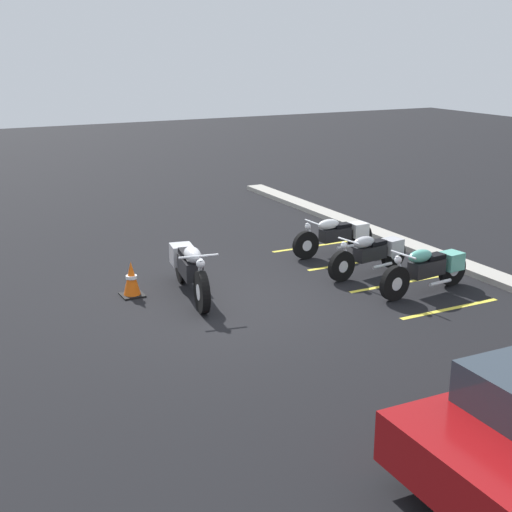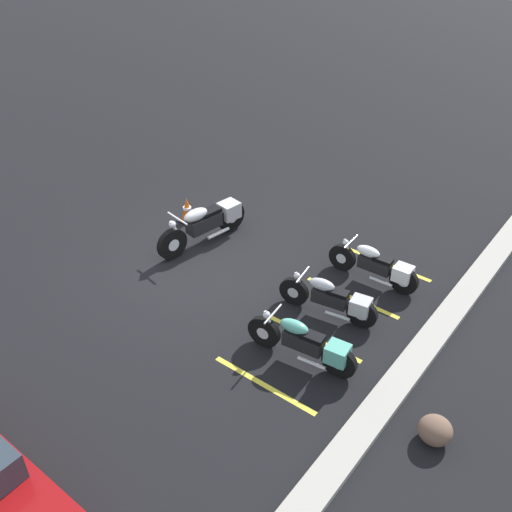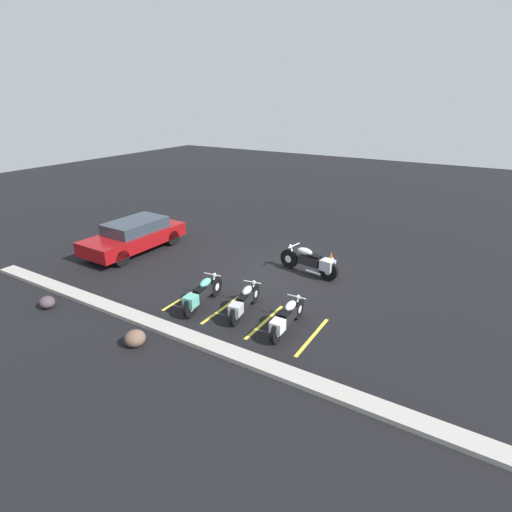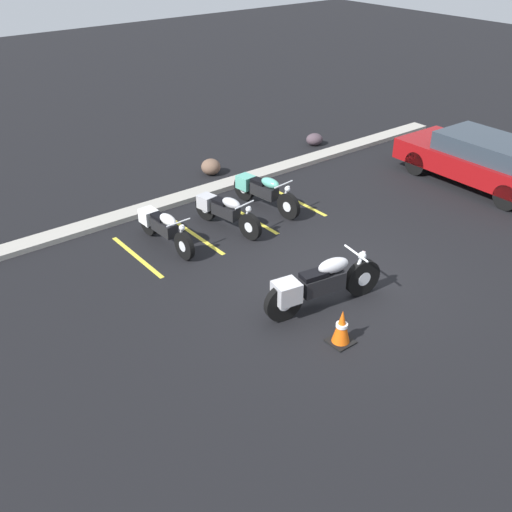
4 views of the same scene
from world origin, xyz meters
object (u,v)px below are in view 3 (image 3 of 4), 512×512
motorcycle_silver_featured (311,262)px  landscape_rock_0 (47,302)px  parked_bike_0 (286,318)px  landscape_rock_1 (135,338)px  car_red (135,235)px  traffic_cone (331,260)px  parked_bike_1 (244,302)px  parked_bike_2 (201,294)px

motorcycle_silver_featured → landscape_rock_0: (5.86, 6.40, -0.33)m
parked_bike_0 → landscape_rock_1: (3.02, 2.62, -0.20)m
car_red → landscape_rock_1: bearing=47.9°
car_red → traffic_cone: 8.02m
parked_bike_0 → landscape_rock_0: parked_bike_0 is taller
parked_bike_1 → landscape_rock_1: size_ratio=3.76×
car_red → parked_bike_0: bearing=75.8°
parked_bike_2 → landscape_rock_0: size_ratio=4.10×
car_red → landscape_rock_1: car_red is taller
landscape_rock_1 → motorcycle_silver_featured: bearing=-107.7°
car_red → landscape_rock_0: size_ratio=8.43×
traffic_cone → parked_bike_0: bearing=97.0°
parked_bike_2 → landscape_rock_0: 4.72m
landscape_rock_1 → traffic_cone: bearing=-108.2°
parked_bike_0 → traffic_cone: bearing=4.9°
parked_bike_0 → landscape_rock_0: 7.31m
motorcycle_silver_featured → parked_bike_2: 4.35m
traffic_cone → landscape_rock_1: bearing=71.8°
motorcycle_silver_featured → parked_bike_0: motorcycle_silver_featured is taller
parked_bike_0 → car_red: 8.49m
parked_bike_1 → parked_bike_2: bearing=93.0°
landscape_rock_0 → traffic_cone: bearing=-130.3°
parked_bike_0 → traffic_cone: size_ratio=3.12×
parked_bike_0 → car_red: bearing=72.6°
car_red → landscape_rock_1: size_ratio=8.14×
parked_bike_1 → traffic_cone: (-0.90, -4.61, -0.12)m
parked_bike_0 → parked_bike_2: size_ratio=0.95×
motorcycle_silver_featured → landscape_rock_1: size_ratio=4.52×
parked_bike_2 → motorcycle_silver_featured: bearing=-32.0°
landscape_rock_0 → traffic_cone: (-6.24, -7.37, 0.12)m
parked_bike_2 → car_red: size_ratio=0.49×
car_red → traffic_cone: bearing=109.6°
landscape_rock_1 → parked_bike_1: bearing=-118.9°
parked_bike_1 → parked_bike_2: 1.37m
landscape_rock_1 → parked_bike_0: bearing=-139.1°
car_red → landscape_rock_1: 7.11m
parked_bike_2 → traffic_cone: bearing=-31.3°
motorcycle_silver_featured → parked_bike_1: bearing=91.7°
motorcycle_silver_featured → traffic_cone: (-0.38, -0.97, -0.20)m
parked_bike_1 → landscape_rock_0: size_ratio=3.90×
parked_bike_2 → landscape_rock_0: (4.01, 2.47, -0.26)m
motorcycle_silver_featured → landscape_rock_0: motorcycle_silver_featured is taller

